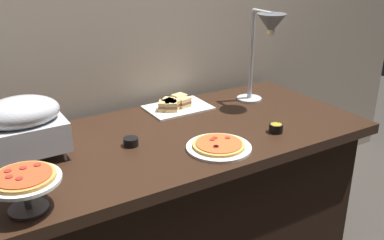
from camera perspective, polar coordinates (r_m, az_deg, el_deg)
The scene contains 9 objects.
back_wall at distance 2.36m, azimuth -8.99°, elevation 12.23°, with size 4.40×0.04×2.40m, color tan.
buffet_table at distance 2.23m, azimuth -2.64°, elevation -10.75°, with size 1.90×0.84×0.76m.
chafing_dish at distance 1.90m, azimuth -21.14°, elevation -0.58°, with size 0.32×0.24×0.27m.
heat_lamp at distance 2.33m, azimuth 9.71°, elevation 10.99°, with size 0.15×0.29×0.51m.
pizza_plate_front at distance 1.91m, azimuth 3.49°, elevation -3.42°, with size 0.29×0.29×0.03m.
pizza_plate_center at distance 1.55m, azimuth -20.95°, elevation -7.52°, with size 0.24×0.24×0.14m.
sandwich_platter at distance 2.35m, azimuth -2.24°, elevation 1.95°, with size 0.34×0.24×0.06m.
sauce_cup_near at distance 1.95m, azimuth -7.94°, elevation -2.79°, with size 0.07×0.07×0.04m.
sauce_cup_far at distance 2.11m, azimuth 10.84°, elevation -1.00°, with size 0.07×0.07×0.04m.
Camera 1 is at (-0.88, -1.65, 1.60)m, focal length 41.07 mm.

